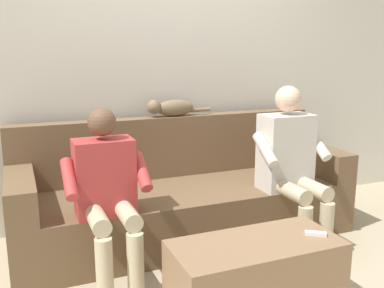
# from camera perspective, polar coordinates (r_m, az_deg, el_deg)

# --- Properties ---
(ground_plane) EXTENTS (8.00, 8.00, 0.00)m
(ground_plane) POSITION_cam_1_polar(r_m,az_deg,el_deg) (2.91, 4.34, -17.03)
(ground_plane) COLOR tan
(back_wall) EXTENTS (5.33, 0.06, 2.55)m
(back_wall) POSITION_cam_1_polar(r_m,az_deg,el_deg) (3.66, -3.94, 9.94)
(back_wall) COLOR beige
(back_wall) RESTS_ON ground
(couch) EXTENTS (2.53, 0.84, 0.89)m
(couch) POSITION_cam_1_polar(r_m,az_deg,el_deg) (3.40, -1.08, -7.20)
(couch) COLOR brown
(couch) RESTS_ON ground
(coffee_table) EXTENTS (0.94, 0.44, 0.40)m
(coffee_table) POSITION_cam_1_polar(r_m,az_deg,el_deg) (2.53, 8.30, -16.74)
(coffee_table) COLOR #8C6B4C
(coffee_table) RESTS_ON ground
(person_left_seated) EXTENTS (0.53, 0.56, 1.17)m
(person_left_seated) POSITION_cam_1_polar(r_m,az_deg,el_deg) (3.24, 12.82, -1.96)
(person_left_seated) COLOR beige
(person_left_seated) RESTS_ON ground
(person_right_seated) EXTENTS (0.52, 0.53, 1.08)m
(person_right_seated) POSITION_cam_1_polar(r_m,az_deg,el_deg) (2.72, -11.10, -5.69)
(person_right_seated) COLOR #B23838
(person_right_seated) RESTS_ON ground
(cat_on_backrest) EXTENTS (0.54, 0.11, 0.15)m
(cat_on_backrest) POSITION_cam_1_polar(r_m,az_deg,el_deg) (3.51, -2.81, 4.80)
(cat_on_backrest) COLOR #756047
(cat_on_backrest) RESTS_ON couch
(remote_white) EXTENTS (0.12, 0.10, 0.02)m
(remote_white) POSITION_cam_1_polar(r_m,az_deg,el_deg) (2.59, 15.93, -11.24)
(remote_white) COLOR white
(remote_white) RESTS_ON coffee_table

